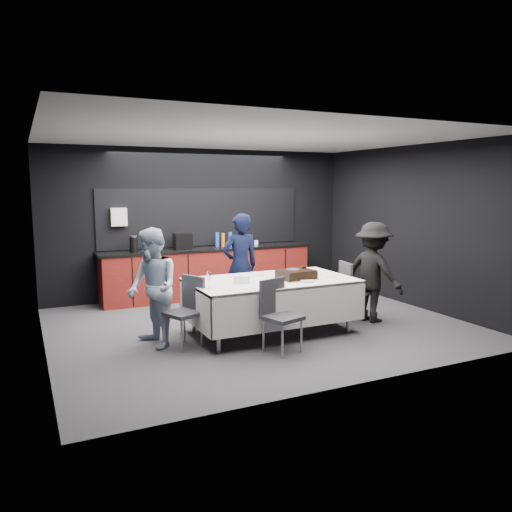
{
  "coord_description": "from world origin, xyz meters",
  "views": [
    {
      "loc": [
        -3.2,
        -6.63,
        2.11
      ],
      "look_at": [
        0.0,
        0.1,
        1.05
      ],
      "focal_mm": 35.0,
      "sensor_mm": 36.0,
      "label": 1
    }
  ],
  "objects_px": {
    "party_table": "(271,289)",
    "plate_stack": "(242,279)",
    "person_center": "(240,266)",
    "person_left": "(153,288)",
    "cake_assembly": "(296,274)",
    "chair_right": "(352,286)",
    "chair_left": "(187,306)",
    "champagne_flute": "(209,277)",
    "chair_near": "(278,310)",
    "person_right": "(373,272)"
  },
  "relations": [
    {
      "from": "chair_near",
      "to": "chair_right",
      "type": "bearing_deg",
      "value": 25.09
    },
    {
      "from": "cake_assembly",
      "to": "chair_right",
      "type": "bearing_deg",
      "value": 9.68
    },
    {
      "from": "plate_stack",
      "to": "champagne_flute",
      "type": "height_order",
      "value": "champagne_flute"
    },
    {
      "from": "chair_near",
      "to": "person_center",
      "type": "relative_size",
      "value": 0.55
    },
    {
      "from": "person_center",
      "to": "person_right",
      "type": "bearing_deg",
      "value": 146.53
    },
    {
      "from": "champagne_flute",
      "to": "chair_near",
      "type": "bearing_deg",
      "value": -35.35
    },
    {
      "from": "party_table",
      "to": "champagne_flute",
      "type": "height_order",
      "value": "champagne_flute"
    },
    {
      "from": "cake_assembly",
      "to": "chair_near",
      "type": "relative_size",
      "value": 0.6
    },
    {
      "from": "party_table",
      "to": "cake_assembly",
      "type": "height_order",
      "value": "cake_assembly"
    },
    {
      "from": "chair_near",
      "to": "person_right",
      "type": "xyz_separation_m",
      "value": [
        1.99,
        0.62,
        0.24
      ]
    },
    {
      "from": "chair_left",
      "to": "chair_near",
      "type": "bearing_deg",
      "value": -35.41
    },
    {
      "from": "cake_assembly",
      "to": "chair_right",
      "type": "height_order",
      "value": "cake_assembly"
    },
    {
      "from": "plate_stack",
      "to": "party_table",
      "type": "bearing_deg",
      "value": 6.43
    },
    {
      "from": "plate_stack",
      "to": "chair_near",
      "type": "height_order",
      "value": "chair_near"
    },
    {
      "from": "chair_left",
      "to": "person_left",
      "type": "bearing_deg",
      "value": 160.94
    },
    {
      "from": "cake_assembly",
      "to": "person_center",
      "type": "distance_m",
      "value": 1.18
    },
    {
      "from": "chair_near",
      "to": "person_left",
      "type": "relative_size",
      "value": 0.59
    },
    {
      "from": "cake_assembly",
      "to": "chair_near",
      "type": "bearing_deg",
      "value": -134.91
    },
    {
      "from": "plate_stack",
      "to": "person_center",
      "type": "relative_size",
      "value": 0.14
    },
    {
      "from": "party_table",
      "to": "person_center",
      "type": "height_order",
      "value": "person_center"
    },
    {
      "from": "champagne_flute",
      "to": "person_center",
      "type": "xyz_separation_m",
      "value": [
        0.97,
        1.22,
        -0.1
      ]
    },
    {
      "from": "plate_stack",
      "to": "champagne_flute",
      "type": "bearing_deg",
      "value": -161.58
    },
    {
      "from": "plate_stack",
      "to": "chair_right",
      "type": "relative_size",
      "value": 0.25
    },
    {
      "from": "chair_left",
      "to": "person_right",
      "type": "relative_size",
      "value": 0.6
    },
    {
      "from": "champagne_flute",
      "to": "person_center",
      "type": "bearing_deg",
      "value": 51.3
    },
    {
      "from": "party_table",
      "to": "chair_left",
      "type": "height_order",
      "value": "chair_left"
    },
    {
      "from": "champagne_flute",
      "to": "party_table",
      "type": "bearing_deg",
      "value": 12.95
    },
    {
      "from": "party_table",
      "to": "person_center",
      "type": "xyz_separation_m",
      "value": [
        -0.05,
        0.98,
        0.19
      ]
    },
    {
      "from": "chair_right",
      "to": "person_left",
      "type": "xyz_separation_m",
      "value": [
        -3.14,
        0.03,
        0.25
      ]
    },
    {
      "from": "champagne_flute",
      "to": "chair_right",
      "type": "xyz_separation_m",
      "value": [
        2.48,
        0.29,
        -0.4
      ]
    },
    {
      "from": "person_left",
      "to": "chair_near",
      "type": "bearing_deg",
      "value": 49.43
    },
    {
      "from": "plate_stack",
      "to": "chair_left",
      "type": "bearing_deg",
      "value": -179.43
    },
    {
      "from": "plate_stack",
      "to": "champagne_flute",
      "type": "xyz_separation_m",
      "value": [
        -0.55,
        -0.18,
        0.11
      ]
    },
    {
      "from": "plate_stack",
      "to": "person_right",
      "type": "distance_m",
      "value": 2.19
    },
    {
      "from": "person_center",
      "to": "person_left",
      "type": "height_order",
      "value": "person_center"
    },
    {
      "from": "champagne_flute",
      "to": "chair_left",
      "type": "height_order",
      "value": "champagne_flute"
    },
    {
      "from": "person_left",
      "to": "plate_stack",
      "type": "bearing_deg",
      "value": 74.02
    },
    {
      "from": "party_table",
      "to": "person_left",
      "type": "bearing_deg",
      "value": 177.21
    },
    {
      "from": "plate_stack",
      "to": "person_right",
      "type": "relative_size",
      "value": 0.15
    },
    {
      "from": "chair_near",
      "to": "person_center",
      "type": "xyz_separation_m",
      "value": [
        0.24,
        1.74,
        0.3
      ]
    },
    {
      "from": "chair_near",
      "to": "person_left",
      "type": "height_order",
      "value": "person_left"
    },
    {
      "from": "person_left",
      "to": "person_right",
      "type": "xyz_separation_m",
      "value": [
        3.39,
        -0.23,
        -0.01
      ]
    },
    {
      "from": "person_right",
      "to": "chair_right",
      "type": "bearing_deg",
      "value": 35.66
    },
    {
      "from": "cake_assembly",
      "to": "chair_left",
      "type": "distance_m",
      "value": 1.64
    },
    {
      "from": "person_left",
      "to": "champagne_flute",
      "type": "bearing_deg",
      "value": 54.75
    },
    {
      "from": "party_table",
      "to": "plate_stack",
      "type": "height_order",
      "value": "plate_stack"
    },
    {
      "from": "party_table",
      "to": "person_right",
      "type": "bearing_deg",
      "value": -4.85
    },
    {
      "from": "cake_assembly",
      "to": "chair_right",
      "type": "xyz_separation_m",
      "value": [
        1.12,
        0.19,
        -0.31
      ]
    },
    {
      "from": "plate_stack",
      "to": "chair_near",
      "type": "xyz_separation_m",
      "value": [
        0.19,
        -0.71,
        -0.3
      ]
    },
    {
      "from": "chair_left",
      "to": "person_right",
      "type": "height_order",
      "value": "person_right"
    }
  ]
}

